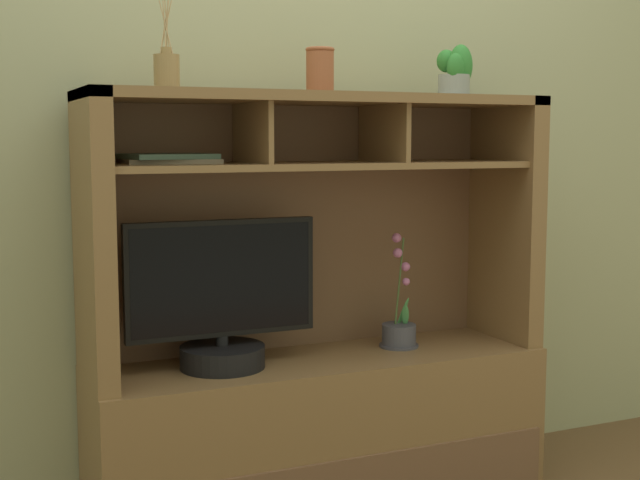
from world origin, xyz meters
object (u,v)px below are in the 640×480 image
object	(u,v)px
tv_monitor	(222,309)
diffuser_bottle	(167,71)
ceramic_vase	(320,70)
potted_orchid	(399,329)
magazine_stack_left	(169,159)
media_console	(319,377)
potted_succulent	(455,74)

from	to	relation	value
tv_monitor	diffuser_bottle	distance (m)	0.71
diffuser_bottle	ceramic_vase	bearing A→B (deg)	-2.28
potted_orchid	magazine_stack_left	size ratio (longest dim) A/B	1.35
media_console	potted_orchid	size ratio (longest dim) A/B	3.81
diffuser_bottle	ceramic_vase	size ratio (longest dim) A/B	1.90
tv_monitor	diffuser_bottle	world-z (taller)	diffuser_bottle
diffuser_bottle	magazine_stack_left	bearing A→B (deg)	72.90
tv_monitor	potted_succulent	bearing A→B (deg)	-1.20
tv_monitor	potted_succulent	size ratio (longest dim) A/B	3.47
tv_monitor	potted_succulent	world-z (taller)	potted_succulent
magazine_stack_left	potted_orchid	bearing A→B (deg)	-2.53
potted_orchid	magazine_stack_left	bearing A→B (deg)	177.47
potted_succulent	potted_orchid	bearing A→B (deg)	170.13
magazine_stack_left	potted_succulent	bearing A→B (deg)	-3.96
magazine_stack_left	diffuser_bottle	size ratio (longest dim) A/B	1.06
media_console	potted_succulent	world-z (taller)	potted_succulent
tv_monitor	magazine_stack_left	world-z (taller)	magazine_stack_left
media_console	potted_succulent	xyz separation A→B (m)	(0.47, -0.02, 0.95)
potted_orchid	potted_succulent	size ratio (longest dim) A/B	2.27
potted_orchid	tv_monitor	bearing A→B (deg)	-178.63
potted_orchid	ceramic_vase	distance (m)	0.87
potted_orchid	diffuser_bottle	world-z (taller)	diffuser_bottle
potted_succulent	tv_monitor	bearing A→B (deg)	178.80
media_console	ceramic_vase	xyz separation A→B (m)	(0.00, -0.01, 0.95)
magazine_stack_left	diffuser_bottle	bearing A→B (deg)	-107.10
potted_succulent	magazine_stack_left	bearing A→B (deg)	176.04
potted_succulent	diffuser_bottle	bearing A→B (deg)	177.92
magazine_stack_left	ceramic_vase	bearing A→B (deg)	-6.08
diffuser_bottle	ceramic_vase	xyz separation A→B (m)	(0.47, -0.02, 0.01)
diffuser_bottle	media_console	bearing A→B (deg)	-1.22
potted_succulent	ceramic_vase	xyz separation A→B (m)	(-0.47, 0.02, -0.00)
potted_orchid	potted_succulent	world-z (taller)	potted_succulent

